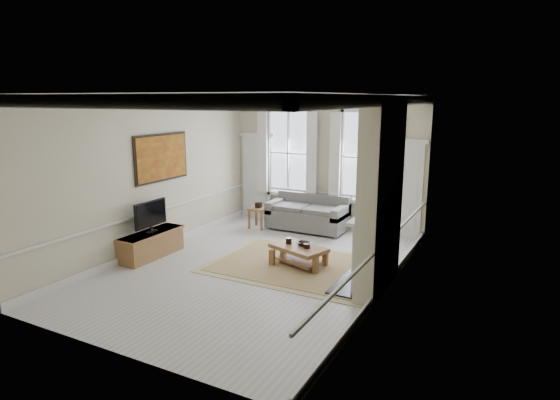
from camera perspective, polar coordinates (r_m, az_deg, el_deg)
The scene contains 23 objects.
floor at distance 9.47m, azimuth -3.02°, elevation -8.34°, with size 7.20×7.20×0.00m, color #B7B5AD.
ceiling at distance 8.87m, azimuth -3.27°, elevation 12.69°, with size 7.20×7.20×0.00m, color white.
back_wall at distance 12.21m, azimuth 5.58°, elevation 4.55°, with size 5.20×5.20×0.00m, color beige.
left_wall at distance 10.57m, azimuth -15.35°, elevation 2.96°, with size 7.20×7.20×0.00m, color beige.
right_wall at distance 8.02m, azimuth 13.02°, elevation 0.21°, with size 7.20×7.20×0.00m, color beige.
window_left at distance 12.57m, azimuth 1.05°, elevation 5.74°, with size 1.26×0.20×2.20m, color #B2BCC6, non-canonical shape.
window_right at distance 11.78m, azimuth 10.25°, elevation 5.11°, with size 1.26×0.20×2.20m, color #B2BCC6, non-canonical shape.
door_left at distance 13.16m, azimuth -2.84°, elevation 2.73°, with size 0.90×0.08×2.30m, color silver.
door_right at distance 11.65m, azimuth 14.81°, elevation 1.08°, with size 0.90×0.08×2.30m, color silver.
painting at distance 10.71m, azimuth -14.21°, elevation 5.04°, with size 0.05×1.66×1.06m, color #AE7C1D.
chimney_breast at distance 8.26m, azimuth 12.21°, elevation 0.58°, with size 0.35×1.70×3.38m, color beige.
hearth at distance 8.86m, azimuth 9.03°, elevation -9.82°, with size 0.55×1.50×0.05m, color black.
fireplace at distance 8.56m, azimuth 10.46°, elevation -5.62°, with size 0.21×1.45×1.33m.
mirror at distance 8.25m, azimuth 10.88°, elevation 3.11°, with size 0.06×1.26×1.06m, color gold.
sofa at distance 12.11m, azimuth 3.49°, elevation -1.88°, with size 2.01×0.98×0.90m.
side_table at distance 12.22m, azimuth -2.62°, elevation -1.44°, with size 0.46×0.46×0.54m.
rug at distance 9.60m, azimuth 2.28°, elevation -7.96°, with size 3.50×2.60×0.02m, color tan.
coffee_table at distance 9.50m, azimuth 2.30°, elevation -6.10°, with size 1.27×0.97×0.42m.
ceramic_pot_a at distance 9.60m, azimuth 1.08°, elevation -4.99°, with size 0.12×0.12×0.12m, color black.
ceramic_pot_b at distance 9.33m, azimuth 3.28°, elevation -5.62°, with size 0.13×0.13×0.09m, color black.
bowl at distance 9.53m, azimuth 2.84°, elevation -5.33°, with size 0.26×0.26×0.06m, color black.
tv_stand at distance 10.43m, azimuth -15.38°, elevation -5.23°, with size 0.49×1.53×0.55m, color brown.
tv at distance 10.24m, azimuth -15.50°, elevation -1.69°, with size 0.08×0.90×0.68m.
Camera 1 is at (4.56, -7.61, 3.34)m, focal length 30.00 mm.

